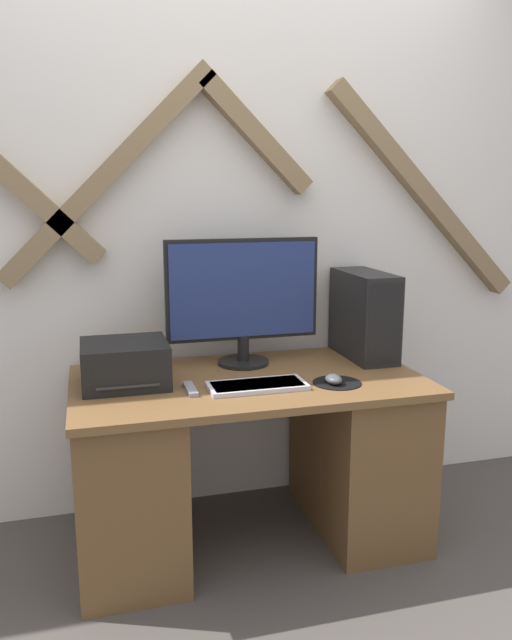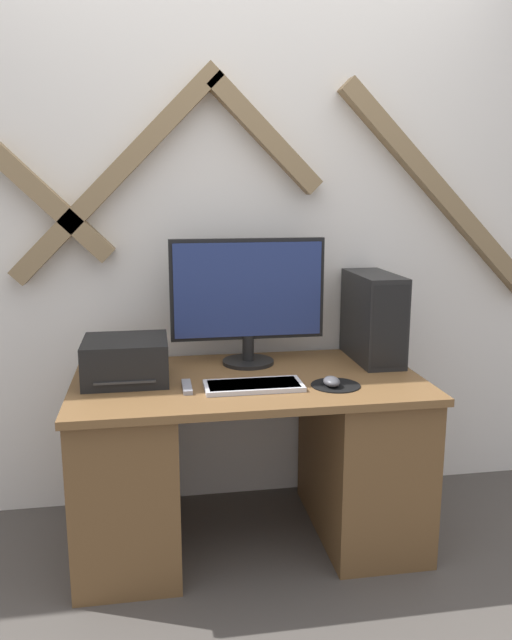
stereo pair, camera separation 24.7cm
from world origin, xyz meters
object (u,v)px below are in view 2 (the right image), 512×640
at_px(mouse, 332,381).
at_px(remote_control, 187,387).
at_px(printer, 126,360).
at_px(computer_tower, 373,317).
at_px(monitor, 248,295).
at_px(keyboard, 253,385).

xyz_separation_m(mouse, remote_control, (-0.55, 0.07, -0.01)).
bearing_deg(mouse, printer, 164.33).
bearing_deg(printer, computer_tower, 7.18).
height_order(monitor, keyboard, monitor).
distance_m(monitor, printer, 0.58).
relative_size(keyboard, printer, 1.14).
distance_m(mouse, remote_control, 0.55).
relative_size(monitor, remote_control, 4.20).
bearing_deg(keyboard, computer_tower, 28.11).
xyz_separation_m(keyboard, mouse, (0.30, -0.04, 0.01)).
height_order(computer_tower, printer, computer_tower).
distance_m(monitor, computer_tower, 0.57).
distance_m(keyboard, printer, 0.52).
distance_m(computer_tower, printer, 1.08).
bearing_deg(printer, keyboard, -20.66).
distance_m(computer_tower, remote_control, 0.90).
distance_m(keyboard, mouse, 0.30).
xyz_separation_m(monitor, keyboard, (-0.04, -0.34, -0.29)).
height_order(monitor, computer_tower, monitor).
xyz_separation_m(printer, remote_control, (0.23, -0.15, -0.08)).
height_order(mouse, printer, printer).
xyz_separation_m(monitor, remote_control, (-0.28, -0.31, -0.29)).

